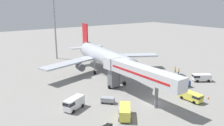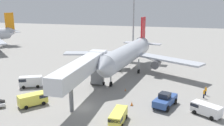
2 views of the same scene
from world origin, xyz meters
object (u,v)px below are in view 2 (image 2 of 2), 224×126
(service_van_far_center, at_px, (205,109))
(baggage_cart_far_left, at_px, (57,89))
(ground_crew_worker_midground, at_px, (206,91))
(safety_cone_alpha, at_px, (125,90))
(apron_light_mast, at_px, (134,1))
(service_van_near_center, at_px, (118,116))
(pushback_tug, at_px, (165,100))
(jet_bridge, at_px, (84,68))
(airplane_at_gate, at_px, (128,53))
(ground_crew_worker_foreground, at_px, (204,93))
(service_van_mid_right, at_px, (30,81))
(safety_cone_charlie, at_px, (132,104))
(service_van_rear_left, at_px, (34,99))

(service_van_far_center, height_order, baggage_cart_far_left, service_van_far_center)
(ground_crew_worker_midground, height_order, safety_cone_alpha, ground_crew_worker_midground)
(apron_light_mast, bearing_deg, service_van_far_center, -65.59)
(service_van_near_center, bearing_deg, pushback_tug, 52.27)
(baggage_cart_far_left, distance_m, safety_cone_alpha, 14.07)
(apron_light_mast, bearing_deg, jet_bridge, -90.53)
(airplane_at_gate, relative_size, ground_crew_worker_foreground, 20.90)
(baggage_cart_far_left, bearing_deg, safety_cone_alpha, 19.86)
(safety_cone_alpha, bearing_deg, service_van_mid_right, -170.66)
(pushback_tug, height_order, safety_cone_charlie, pushback_tug)
(pushback_tug, xyz_separation_m, ground_crew_worker_foreground, (6.93, 6.02, -0.26))
(service_van_far_center, bearing_deg, service_van_mid_right, 173.39)
(service_van_rear_left, height_order, baggage_cart_far_left, service_van_rear_left)
(safety_cone_charlie, bearing_deg, service_van_mid_right, 170.93)
(ground_crew_worker_foreground, bearing_deg, service_van_far_center, -92.47)
(service_van_mid_right, distance_m, safety_cone_alpha, 20.67)
(ground_crew_worker_foreground, relative_size, safety_cone_charlie, 2.43)
(airplane_at_gate, distance_m, ground_crew_worker_foreground, 22.51)
(service_van_mid_right, height_order, safety_cone_charlie, service_van_mid_right)
(pushback_tug, distance_m, ground_crew_worker_midground, 10.67)
(baggage_cart_far_left, xyz_separation_m, ground_crew_worker_midground, (29.08, 6.73, 0.23))
(jet_bridge, relative_size, safety_cone_charlie, 30.29)
(service_van_mid_right, xyz_separation_m, safety_cone_alpha, (20.37, 3.35, -1.11))
(jet_bridge, distance_m, pushback_tug, 15.84)
(service_van_mid_right, bearing_deg, service_van_rear_left, -53.08)
(safety_cone_alpha, bearing_deg, ground_crew_worker_foreground, 0.95)
(airplane_at_gate, height_order, baggage_cart_far_left, airplane_at_gate)
(service_van_rear_left, bearing_deg, airplane_at_gate, 64.85)
(service_van_far_center, bearing_deg, safety_cone_charlie, 178.11)
(pushback_tug, relative_size, apron_light_mast, 0.24)
(service_van_far_center, distance_m, service_van_near_center, 14.58)
(safety_cone_alpha, bearing_deg, ground_crew_worker_midground, 7.03)
(service_van_rear_left, bearing_deg, service_van_mid_right, 126.92)
(baggage_cart_far_left, distance_m, apron_light_mast, 48.17)
(ground_crew_worker_midground, height_order, apron_light_mast, apron_light_mast)
(service_van_far_center, bearing_deg, safety_cone_alpha, 153.69)
(pushback_tug, bearing_deg, service_van_far_center, -14.41)
(safety_cone_alpha, bearing_deg, pushback_tug, -34.19)
(service_van_mid_right, relative_size, ground_crew_worker_midground, 2.79)
(baggage_cart_far_left, height_order, ground_crew_worker_midground, ground_crew_worker_midground)
(service_van_near_center, height_order, apron_light_mast, apron_light_mast)
(pushback_tug, distance_m, ground_crew_worker_foreground, 9.18)
(jet_bridge, xyz_separation_m, apron_light_mast, (0.42, 45.26, 12.41))
(service_van_rear_left, height_order, service_van_far_center, service_van_rear_left)
(service_van_near_center, height_order, safety_cone_charlie, service_van_near_center)
(pushback_tug, bearing_deg, baggage_cart_far_left, 177.41)
(jet_bridge, relative_size, pushback_tug, 3.50)
(ground_crew_worker_midground, relative_size, safety_cone_alpha, 3.71)
(safety_cone_alpha, bearing_deg, service_van_rear_left, -140.48)
(jet_bridge, distance_m, service_van_rear_left, 10.60)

